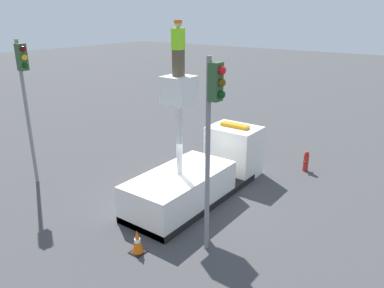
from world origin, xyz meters
The scene contains 7 objects.
ground_plane centered at (0.00, 0.00, 0.00)m, with size 120.00×120.00×0.00m, color #424244.
bucket_truck centered at (0.49, 0.00, 0.87)m, with size 6.80×2.17×4.83m.
worker centered at (-0.84, 0.00, 5.71)m, with size 0.40×0.26×1.75m.
traffic_light_pole centered at (-2.33, -2.34, 4.06)m, with size 0.34×0.57×5.76m.
traffic_light_across centered at (-2.70, 6.14, 4.13)m, with size 0.34×0.57×5.86m.
fire_hydrant centered at (5.20, -2.48, 0.46)m, with size 0.47×0.23×0.94m.
traffic_cone_rear centered at (-3.76, -0.69, 0.36)m, with size 0.43×0.43×0.76m.
Camera 1 is at (-10.43, -7.64, 6.80)m, focal length 35.00 mm.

